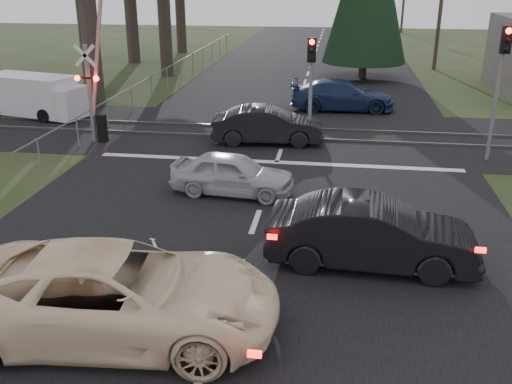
% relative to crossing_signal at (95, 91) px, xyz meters
% --- Properties ---
extents(ground, '(120.00, 120.00, 0.00)m').
position_rel_crossing_signal_xyz_m(ground, '(7.27, -9.79, -2.06)').
color(ground, '#273518').
rests_on(ground, ground).
extents(road, '(14.00, 100.00, 0.01)m').
position_rel_crossing_signal_xyz_m(road, '(7.27, 0.21, -2.05)').
color(road, black).
rests_on(road, ground).
extents(rail_corridor, '(120.00, 8.00, 0.01)m').
position_rel_crossing_signal_xyz_m(rail_corridor, '(7.27, 2.21, -2.05)').
color(rail_corridor, black).
rests_on(rail_corridor, ground).
extents(stop_line, '(13.00, 0.35, 0.00)m').
position_rel_crossing_signal_xyz_m(stop_line, '(7.27, -1.59, -2.05)').
color(stop_line, silver).
rests_on(stop_line, ground).
extents(rail_near, '(120.00, 0.12, 0.10)m').
position_rel_crossing_signal_xyz_m(rail_near, '(7.27, 1.41, -2.01)').
color(rail_near, '#59544C').
rests_on(rail_near, ground).
extents(rail_far, '(120.00, 0.12, 0.10)m').
position_rel_crossing_signal_xyz_m(rail_far, '(7.27, 3.01, -2.01)').
color(rail_far, '#59544C').
rests_on(rail_far, ground).
extents(crossing_signal, '(1.62, 0.38, 6.96)m').
position_rel_crossing_signal_xyz_m(crossing_signal, '(0.00, 0.00, 0.00)').
color(crossing_signal, slate).
rests_on(crossing_signal, ground).
extents(traffic_signal_right, '(0.68, 0.48, 4.70)m').
position_rel_crossing_signal_xyz_m(traffic_signal_right, '(14.82, -0.31, 1.26)').
color(traffic_signal_right, slate).
rests_on(traffic_signal_right, ground).
extents(traffic_signal_center, '(0.32, 0.48, 4.10)m').
position_rel_crossing_signal_xyz_m(traffic_signal_center, '(8.27, 0.89, 0.75)').
color(traffic_signal_center, slate).
rests_on(traffic_signal_center, ground).
extents(fence_left, '(0.10, 36.00, 1.20)m').
position_rel_crossing_signal_xyz_m(fence_left, '(-0.53, 12.71, -2.06)').
color(fence_left, slate).
rests_on(fence_left, ground).
extents(cream_coupe, '(6.30, 3.30, 1.69)m').
position_rel_crossing_signal_xyz_m(cream_coupe, '(5.46, -12.18, -1.21)').
color(cream_coupe, '#FFE4B6').
rests_on(cream_coupe, ground).
extents(dark_hatchback, '(4.81, 1.82, 1.57)m').
position_rel_crossing_signal_xyz_m(dark_hatchback, '(10.25, -8.79, -1.27)').
color(dark_hatchback, black).
rests_on(dark_hatchback, ground).
extents(silver_car, '(3.90, 1.89, 1.28)m').
position_rel_crossing_signal_xyz_m(silver_car, '(6.28, -4.79, -1.42)').
color(silver_car, '#B0B3B8').
rests_on(silver_car, ground).
extents(blue_sedan, '(5.12, 2.35, 1.45)m').
position_rel_crossing_signal_xyz_m(blue_sedan, '(9.51, 6.98, -1.33)').
color(blue_sedan, '#172747').
rests_on(blue_sedan, ground).
extents(dark_car_far, '(4.46, 1.91, 1.43)m').
position_rel_crossing_signal_xyz_m(dark_car_far, '(6.65, 0.79, -1.34)').
color(dark_car_far, black).
rests_on(dark_car_far, ground).
extents(white_van, '(5.11, 2.79, 1.89)m').
position_rel_crossing_signal_xyz_m(white_van, '(-4.51, 3.63, -1.10)').
color(white_van, white).
rests_on(white_van, ground).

